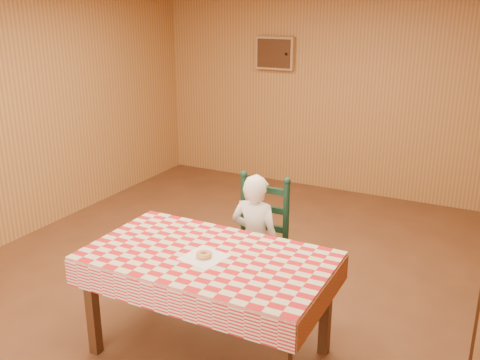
# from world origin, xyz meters

# --- Properties ---
(ground) EXTENTS (6.00, 6.00, 0.00)m
(ground) POSITION_xyz_m (0.00, 0.00, 0.00)
(ground) COLOR brown
(ground) RESTS_ON ground
(cabin_walls) EXTENTS (5.10, 6.05, 2.65)m
(cabin_walls) POSITION_xyz_m (-0.00, 0.53, 1.83)
(cabin_walls) COLOR #B98042
(cabin_walls) RESTS_ON ground
(dining_table) EXTENTS (1.66, 0.96, 0.77)m
(dining_table) POSITION_xyz_m (0.29, -0.82, 0.69)
(dining_table) COLOR #452512
(dining_table) RESTS_ON ground
(ladder_chair) EXTENTS (0.44, 0.40, 1.08)m
(ladder_chair) POSITION_xyz_m (0.29, -0.04, 0.50)
(ladder_chair) COLOR black
(ladder_chair) RESTS_ON ground
(seated_child) EXTENTS (0.41, 0.27, 1.12)m
(seated_child) POSITION_xyz_m (0.29, -0.09, 0.56)
(seated_child) COLOR white
(seated_child) RESTS_ON ground
(napkin) EXTENTS (0.30, 0.30, 0.00)m
(napkin) POSITION_xyz_m (0.29, -0.87, 0.77)
(napkin) COLOR white
(napkin) RESTS_ON dining_table
(donut) EXTENTS (0.13, 0.13, 0.04)m
(donut) POSITION_xyz_m (0.29, -0.87, 0.79)
(donut) COLOR #D6914D
(donut) RESTS_ON napkin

